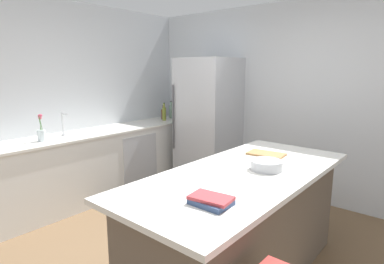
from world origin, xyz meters
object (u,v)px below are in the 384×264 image
cookbook_stack (211,200)px  flower_vase (42,133)px  sink_faucet (63,123)px  mixing_bowl (266,165)px  kitchen_island (241,225)px  refrigerator (208,123)px  olive_oil_bottle (164,113)px  hot_sauce_bottle (175,114)px  gin_bottle (171,111)px  syrup_bottle (163,114)px  cutting_board (266,154)px

cookbook_stack → flower_vase: bearing=176.4°
sink_faucet → mixing_bowl: bearing=7.6°
mixing_bowl → flower_vase: bearing=-165.1°
kitchen_island → refrigerator: bearing=134.5°
kitchen_island → olive_oil_bottle: size_ratio=7.66×
hot_sauce_bottle → gin_bottle: bearing=153.0°
flower_vase → syrup_bottle: bearing=93.3°
flower_vase → hot_sauce_bottle: 2.19m
sink_faucet → gin_bottle: bearing=90.6°
refrigerator → cookbook_stack: refrigerator is taller
refrigerator → mixing_bowl: bearing=-40.4°
flower_vase → gin_bottle: flower_vase is taller
flower_vase → mixing_bowl: 2.58m
flower_vase → mixing_bowl: (2.49, 0.66, -0.04)m
cookbook_stack → hot_sauce_bottle: bearing=137.0°
cookbook_stack → cutting_board: size_ratio=0.75×
sink_faucet → hot_sauce_bottle: size_ratio=1.30×
kitchen_island → cutting_board: 0.75m
gin_bottle → hot_sauce_bottle: size_ratio=1.24×
kitchen_island → refrigerator: (-1.58, 1.61, 0.48)m
kitchen_island → mixing_bowl: bearing=54.7°
syrup_bottle → olive_oil_bottle: (0.10, -0.08, 0.03)m
refrigerator → mixing_bowl: (1.70, -1.44, 0.02)m
kitchen_island → hot_sauce_bottle: size_ratio=9.57×
flower_vase → gin_bottle: 2.27m
syrup_bottle → cookbook_stack: (2.68, -2.23, -0.05)m
sink_faucet → hot_sauce_bottle: (0.14, 1.87, -0.06)m
gin_bottle → mixing_bowl: size_ratio=1.11×
hot_sauce_bottle → syrup_bottle: syrup_bottle is taller
kitchen_island → flower_vase: bearing=-168.1°
gin_bottle → cookbook_stack: bearing=-42.2°
refrigerator → sink_faucet: (-0.90, -1.79, 0.12)m
hot_sauce_bottle → kitchen_island: bearing=-35.8°
gin_bottle → cutting_board: gin_bottle is taller
syrup_bottle → mixing_bowl: 2.97m
kitchen_island → flower_vase: (-2.38, -0.50, 0.53)m
refrigerator → cutting_board: bearing=-34.7°
kitchen_island → cutting_board: bearing=99.6°
kitchen_island → syrup_bottle: (-2.50, 1.57, 0.53)m
syrup_bottle → cookbook_stack: bearing=-39.9°
mixing_bowl → syrup_bottle: bearing=151.7°
cookbook_stack → cutting_board: (-0.28, 1.24, -0.02)m
olive_oil_bottle → cookbook_stack: (2.58, -2.16, -0.08)m
gin_bottle → cookbook_stack: 3.62m
kitchen_island → gin_bottle: size_ratio=7.73×
refrigerator → gin_bottle: refrigerator is taller
syrup_bottle → cutting_board: syrup_bottle is taller
sink_faucet → mixing_bowl: 2.62m
flower_vase → syrup_bottle: size_ratio=1.37×
gin_bottle → mixing_bowl: bearing=-31.5°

